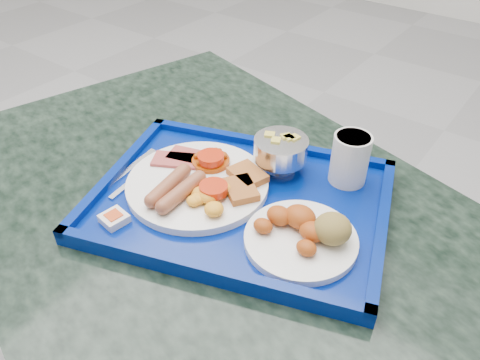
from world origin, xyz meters
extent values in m
plane|color=#949396|center=(0.00, 0.00, 0.00)|extent=(6.00, 6.00, 0.00)
cylinder|color=slate|center=(0.64, -0.37, 0.34)|extent=(0.10, 0.10, 0.62)
cube|color=black|center=(0.64, -0.37, 0.67)|extent=(1.26, 1.01, 0.04)
cube|color=navy|center=(0.68, -0.34, 0.70)|extent=(0.57, 0.49, 0.02)
cube|color=navy|center=(0.63, -0.19, 0.71)|extent=(0.46, 0.17, 0.01)
cube|color=navy|center=(0.74, -0.50, 0.71)|extent=(0.46, 0.17, 0.01)
cube|color=navy|center=(0.90, -0.27, 0.71)|extent=(0.13, 0.34, 0.01)
cube|color=navy|center=(0.46, -0.42, 0.71)|extent=(0.13, 0.34, 0.01)
cylinder|color=white|center=(0.60, -0.36, 0.71)|extent=(0.25, 0.25, 0.01)
cube|color=#AF4746|center=(0.55, -0.32, 0.72)|extent=(0.09, 0.07, 0.01)
cube|color=#AF4746|center=(0.54, -0.34, 0.72)|extent=(0.09, 0.08, 0.01)
cylinder|color=#A54106|center=(0.59, -0.31, 0.72)|extent=(0.07, 0.07, 0.01)
sphere|color=#A54106|center=(0.60, -0.33, 0.73)|extent=(0.01, 0.01, 0.01)
sphere|color=#A54106|center=(0.57, -0.30, 0.73)|extent=(0.01, 0.01, 0.01)
sphere|color=#A54106|center=(0.58, -0.33, 0.73)|extent=(0.01, 0.01, 0.01)
sphere|color=#A54106|center=(0.59, -0.31, 0.73)|extent=(0.01, 0.01, 0.01)
sphere|color=#A54106|center=(0.58, -0.33, 0.73)|extent=(0.01, 0.01, 0.01)
sphere|color=#A54106|center=(0.60, -0.30, 0.73)|extent=(0.01, 0.01, 0.01)
sphere|color=#A54106|center=(0.60, -0.29, 0.73)|extent=(0.01, 0.01, 0.01)
sphere|color=#A54106|center=(0.59, -0.33, 0.73)|extent=(0.01, 0.01, 0.01)
sphere|color=#A54106|center=(0.58, -0.29, 0.73)|extent=(0.01, 0.01, 0.01)
sphere|color=#A54106|center=(0.58, -0.28, 0.73)|extent=(0.01, 0.01, 0.01)
sphere|color=#A54106|center=(0.61, -0.29, 0.73)|extent=(0.01, 0.01, 0.01)
sphere|color=#A54106|center=(0.60, -0.33, 0.73)|extent=(0.01, 0.01, 0.01)
sphere|color=#A54106|center=(0.57, -0.32, 0.73)|extent=(0.01, 0.01, 0.01)
sphere|color=#A54106|center=(0.60, -0.29, 0.73)|extent=(0.01, 0.01, 0.01)
sphere|color=#A54106|center=(0.60, -0.29, 0.73)|extent=(0.01, 0.01, 0.01)
sphere|color=#A54106|center=(0.59, -0.28, 0.73)|extent=(0.01, 0.01, 0.01)
sphere|color=#A54106|center=(0.57, -0.31, 0.73)|extent=(0.01, 0.01, 0.01)
cube|color=#A55C29|center=(0.67, -0.30, 0.72)|extent=(0.07, 0.06, 0.01)
cube|color=#A55C29|center=(0.68, -0.34, 0.72)|extent=(0.08, 0.07, 0.01)
cylinder|color=brown|center=(0.58, -0.41, 0.73)|extent=(0.04, 0.10, 0.02)
cylinder|color=brown|center=(0.61, -0.41, 0.73)|extent=(0.03, 0.09, 0.02)
ellipsoid|color=#FFA72A|center=(0.64, -0.39, 0.73)|extent=(0.03, 0.03, 0.02)
ellipsoid|color=#FFA72A|center=(0.64, -0.41, 0.73)|extent=(0.02, 0.02, 0.02)
ellipsoid|color=#FFA72A|center=(0.66, -0.36, 0.73)|extent=(0.03, 0.03, 0.02)
ellipsoid|color=#FFA72A|center=(0.66, -0.36, 0.73)|extent=(0.03, 0.03, 0.02)
ellipsoid|color=#FFA72A|center=(0.65, -0.39, 0.73)|extent=(0.03, 0.03, 0.02)
ellipsoid|color=#FFA72A|center=(0.65, -0.37, 0.73)|extent=(0.03, 0.03, 0.02)
ellipsoid|color=#FFA72A|center=(0.64, -0.41, 0.73)|extent=(0.03, 0.03, 0.02)
ellipsoid|color=#FFA72A|center=(0.68, -0.41, 0.73)|extent=(0.03, 0.03, 0.02)
ellipsoid|color=#FFA72A|center=(0.64, -0.37, 0.73)|extent=(0.03, 0.03, 0.02)
ellipsoid|color=#FFA72A|center=(0.63, -0.40, 0.72)|extent=(0.02, 0.02, 0.01)
cylinder|color=#B31904|center=(0.59, -0.31, 0.73)|extent=(0.05, 0.05, 0.01)
cylinder|color=#B31904|center=(0.65, -0.38, 0.73)|extent=(0.05, 0.05, 0.01)
cylinder|color=white|center=(0.82, -0.37, 0.71)|extent=(0.17, 0.17, 0.01)
ellipsoid|color=#AF4914|center=(0.84, -0.40, 0.73)|extent=(0.03, 0.03, 0.02)
ellipsoid|color=#AF4914|center=(0.83, -0.36, 0.73)|extent=(0.04, 0.03, 0.03)
ellipsoid|color=#AF4914|center=(0.80, -0.35, 0.73)|extent=(0.05, 0.04, 0.03)
ellipsoid|color=#AF4914|center=(0.77, -0.36, 0.73)|extent=(0.04, 0.03, 0.03)
ellipsoid|color=#AF4914|center=(0.76, -0.40, 0.73)|extent=(0.03, 0.03, 0.02)
ellipsoid|color=olive|center=(0.86, -0.35, 0.74)|extent=(0.06, 0.06, 0.04)
cylinder|color=#BDBCBF|center=(0.69, -0.24, 0.71)|extent=(0.06, 0.06, 0.01)
cylinder|color=#BDBCBF|center=(0.69, -0.24, 0.72)|extent=(0.02, 0.02, 0.02)
cylinder|color=#BDBCBF|center=(0.69, -0.24, 0.75)|extent=(0.10, 0.10, 0.04)
cube|color=#E4D657|center=(0.70, -0.22, 0.76)|extent=(0.02, 0.02, 0.01)
cube|color=#E4D657|center=(0.69, -0.22, 0.76)|extent=(0.02, 0.02, 0.01)
cube|color=#E4D657|center=(0.68, -0.24, 0.76)|extent=(0.02, 0.02, 0.01)
cube|color=#E4D657|center=(0.66, -0.23, 0.76)|extent=(0.02, 0.02, 0.01)
cube|color=#E4D657|center=(0.70, -0.22, 0.76)|extent=(0.02, 0.02, 0.01)
cylinder|color=silver|center=(0.80, -0.19, 0.75)|extent=(0.06, 0.06, 0.09)
cylinder|color=orange|center=(0.80, -0.19, 0.79)|extent=(0.06, 0.06, 0.01)
cube|color=#BDBCBF|center=(0.50, -0.42, 0.71)|extent=(0.03, 0.13, 0.00)
ellipsoid|color=#BDBCBF|center=(0.51, -0.33, 0.71)|extent=(0.03, 0.04, 0.01)
cube|color=#BDBCBF|center=(0.47, -0.42, 0.71)|extent=(0.03, 0.17, 0.00)
cube|color=white|center=(0.56, -0.51, 0.71)|extent=(0.04, 0.04, 0.01)
cube|color=#DE4818|center=(0.56, -0.51, 0.72)|extent=(0.03, 0.03, 0.00)
camera|label=1|loc=(1.04, -0.82, 1.21)|focal=35.00mm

